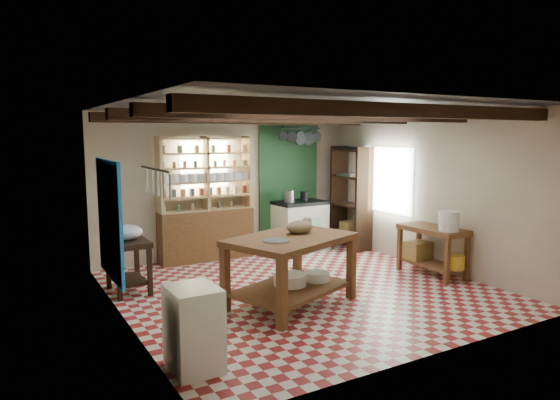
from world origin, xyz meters
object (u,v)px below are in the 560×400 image
work_table (291,271)px  prep_table (128,266)px  white_cabinet (194,328)px  cat (300,227)px  right_counter (432,251)px  stove (300,225)px

work_table → prep_table: size_ratio=2.12×
work_table → white_cabinet: 2.06m
prep_table → white_cabinet: 2.70m
work_table → cat: (0.22, 0.13, 0.54)m
right_counter → cat: size_ratio=2.88×
stove → white_cabinet: 5.14m
work_table → cat: bearing=11.3°
white_cabinet → right_counter: 4.55m
work_table → prep_table: bearing=117.2°
stove → cat: 3.00m
work_table → stove: 3.19m
prep_table → cat: bearing=-38.6°
prep_table → cat: size_ratio=2.01×
stove → prep_table: bearing=-165.5°
prep_table → right_counter: size_ratio=0.70×
work_table → right_counter: (2.66, 0.07, -0.07)m
work_table → prep_table: (-1.72, 1.60, -0.08)m
right_counter → cat: bearing=177.5°
work_table → white_cabinet: size_ratio=2.00×
white_cabinet → cat: 2.39m
work_table → stove: size_ratio=1.66×
stove → prep_table: size_ratio=1.28×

